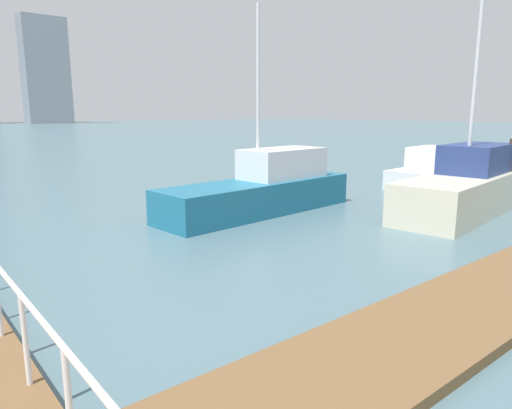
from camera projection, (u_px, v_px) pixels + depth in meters
The scene contains 7 objects.
ground_plane at pixel (71, 228), 13.63m from camera, with size 300.00×300.00×0.00m, color slate.
floating_dock at pixel (479, 302), 8.10m from camera, with size 14.38×2.00×0.18m, color brown.
dock_piling_1 at pixel (511, 173), 16.32m from camera, with size 0.32×0.32×2.42m, color #473826.
moored_boat_0 at pixel (467, 186), 15.59m from camera, with size 7.50×3.07×8.12m.
moored_boat_1 at pixel (441, 171), 21.76m from camera, with size 7.46×2.74×1.78m.
moored_boat_3 at pixel (264, 188), 15.70m from camera, with size 7.47×2.59×6.66m.
skyline_tower_4 at pixel (46, 71), 129.70m from camera, with size 11.89×6.19×28.93m, color #8C939E.
Camera 1 is at (-4.14, 6.30, 3.35)m, focal length 32.58 mm.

